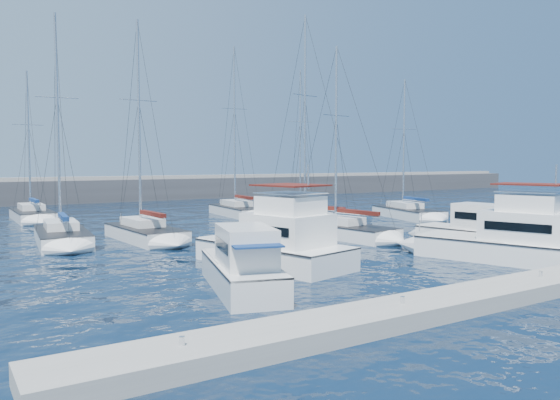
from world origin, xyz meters
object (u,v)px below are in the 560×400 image
motor_yacht_stbd_outer (472,232)px  sailboat_back_a (32,215)px  motor_yacht_stbd_inner (511,241)px  motor_yacht_port_inner (279,244)px  sailboat_mid_d (312,225)px  motor_yacht_port_outer (243,269)px  sailboat_mid_a (62,236)px  sailboat_back_b (238,210)px  sailboat_mid_e (407,213)px  sailboat_mid_c (343,231)px  sailboat_back_c (302,207)px  sailboat_mid_b (145,233)px

motor_yacht_stbd_outer → sailboat_back_a: size_ratio=0.47×
motor_yacht_stbd_outer → motor_yacht_stbd_inner: bearing=-128.6°
motor_yacht_port_inner → sailboat_mid_d: sailboat_mid_d is taller
motor_yacht_port_outer → sailboat_mid_a: (-3.88, 17.96, -0.41)m
motor_yacht_stbd_inner → sailboat_back_b: size_ratio=0.55×
sailboat_mid_e → sailboat_back_b: bearing=154.0°
sailboat_mid_d → sailboat_mid_c: bearing=-104.0°
motor_yacht_port_outer → sailboat_back_a: bearing=111.6°
motor_yacht_stbd_inner → sailboat_mid_d: sailboat_mid_d is taller
motor_yacht_port_inner → sailboat_back_c: (18.46, 24.69, -0.59)m
motor_yacht_port_inner → motor_yacht_stbd_outer: 13.90m
sailboat_mid_b → sailboat_back_a: bearing=101.1°
sailboat_mid_a → sailboat_mid_e: bearing=5.4°
sailboat_mid_b → sailboat_back_a: (-4.68, 18.27, -0.02)m
motor_yacht_port_inner → sailboat_back_a: (-7.56, 31.11, -0.62)m
sailboat_mid_b → sailboat_back_b: bearing=38.1°
sailboat_mid_a → sailboat_back_b: size_ratio=0.89×
sailboat_mid_d → sailboat_mid_b: bearing=156.8°
sailboat_mid_c → sailboat_back_b: bearing=78.8°
sailboat_mid_c → sailboat_mid_a: bearing=149.3°
sailboat_mid_a → sailboat_back_a: size_ratio=1.09×
sailboat_mid_e → sailboat_back_a: (-31.11, 17.07, 0.01)m
sailboat_back_c → motor_yacht_stbd_outer: bearing=-81.4°
sailboat_mid_b → sailboat_back_c: (21.34, 11.84, 0.01)m
sailboat_mid_b → motor_yacht_port_inner: bearing=-80.6°
motor_yacht_port_outer → sailboat_mid_a: 18.38m
motor_yacht_stbd_inner → sailboat_mid_c: 12.37m
sailboat_back_a → sailboat_back_b: sailboat_back_b is taller
sailboat_mid_d → sailboat_back_b: 14.42m
sailboat_mid_a → sailboat_back_a: 17.06m
sailboat_back_c → sailboat_mid_e: bearing=-45.7°
motor_yacht_port_inner → sailboat_mid_c: (9.52, 6.48, -0.62)m
motor_yacht_stbd_outer → sailboat_mid_a: (-21.95, 15.24, -0.41)m
sailboat_mid_e → sailboat_back_a: size_ratio=0.97×
sailboat_mid_d → motor_yacht_stbd_inner: bearing=-96.6°
motor_yacht_stbd_outer → sailboat_back_a: 38.74m
sailboat_mid_b → sailboat_mid_c: sailboat_mid_b is taller
sailboat_back_a → sailboat_mid_d: bearing=-50.1°
sailboat_mid_a → sailboat_back_c: size_ratio=0.99×
sailboat_back_b → motor_yacht_port_outer: bearing=-112.6°
sailboat_mid_d → sailboat_mid_e: 14.37m
motor_yacht_port_inner → sailboat_mid_c: size_ratio=0.66×
motor_yacht_stbd_inner → sailboat_mid_a: 27.73m
motor_yacht_port_inner → sailboat_mid_d: 14.24m
sailboat_mid_b → sailboat_mid_e: sailboat_mid_b is taller
sailboat_mid_b → sailboat_mid_d: size_ratio=0.91×
motor_yacht_port_outer → sailboat_mid_a: sailboat_mid_a is taller
sailboat_mid_e → sailboat_back_c: size_ratio=0.88×
sailboat_mid_d → sailboat_mid_e: bearing=1.9°
sailboat_mid_e → sailboat_mid_c: bearing=-137.5°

